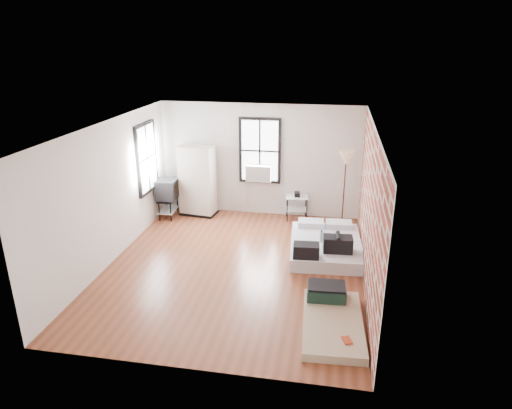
% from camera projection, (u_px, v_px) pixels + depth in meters
% --- Properties ---
extents(ground, '(6.00, 6.00, 0.00)m').
position_uv_depth(ground, '(235.00, 267.00, 9.06)').
color(ground, brown).
rests_on(ground, ground).
extents(room_shell, '(5.02, 6.02, 2.80)m').
position_uv_depth(room_shell, '(249.00, 178.00, 8.75)').
color(room_shell, silver).
rests_on(room_shell, ground).
extents(mattress_main, '(1.59, 2.08, 0.64)m').
position_uv_depth(mattress_main, '(326.00, 245.00, 9.59)').
color(mattress_main, silver).
rests_on(mattress_main, ground).
extents(mattress_bare, '(1.02, 1.80, 0.38)m').
position_uv_depth(mattress_bare, '(331.00, 315.00, 7.29)').
color(mattress_bare, tan).
rests_on(mattress_bare, ground).
extents(wardrobe, '(0.95, 0.62, 1.77)m').
position_uv_depth(wardrobe, '(197.00, 181.00, 11.45)').
color(wardrobe, black).
rests_on(wardrobe, ground).
extents(side_table, '(0.59, 0.50, 0.71)m').
position_uv_depth(side_table, '(297.00, 201.00, 11.24)').
color(side_table, black).
rests_on(side_table, ground).
extents(floor_lamp, '(0.39, 0.39, 1.82)m').
position_uv_depth(floor_lamp, '(346.00, 161.00, 10.62)').
color(floor_lamp, black).
rests_on(floor_lamp, ground).
extents(tv_stand, '(0.52, 0.71, 0.99)m').
position_uv_depth(tv_stand, '(168.00, 190.00, 11.31)').
color(tv_stand, black).
rests_on(tv_stand, ground).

